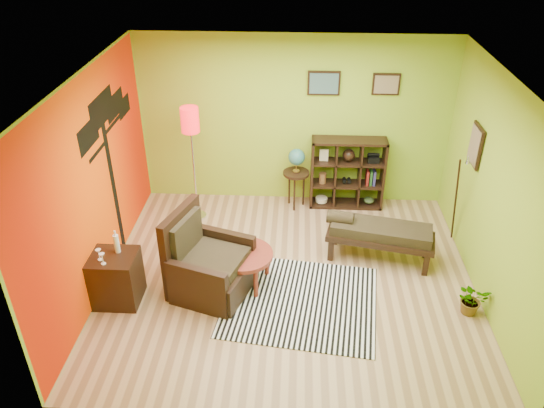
# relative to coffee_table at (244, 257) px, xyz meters

# --- Properties ---
(ground) EXTENTS (5.00, 5.00, 0.00)m
(ground) POSITION_rel_coffee_table_xyz_m (0.60, 0.11, -0.41)
(ground) COLOR tan
(ground) RESTS_ON ground
(room_shell) EXTENTS (5.04, 4.54, 2.82)m
(room_shell) POSITION_rel_coffee_table_xyz_m (0.51, 0.12, 1.39)
(room_shell) COLOR #91B528
(room_shell) RESTS_ON ground
(zebra_rug) EXTENTS (2.14, 1.93, 0.01)m
(zebra_rug) POSITION_rel_coffee_table_xyz_m (0.77, -0.36, -0.41)
(zebra_rug) COLOR white
(zebra_rug) RESTS_ON ground
(coffee_table) EXTENTS (0.78, 0.78, 0.50)m
(coffee_table) POSITION_rel_coffee_table_xyz_m (0.00, 0.00, 0.00)
(coffee_table) COLOR maroon
(coffee_table) RESTS_ON ground
(armchair) EXTENTS (1.18, 1.17, 1.15)m
(armchair) POSITION_rel_coffee_table_xyz_m (-0.47, -0.16, -0.07)
(armchair) COLOR black
(armchair) RESTS_ON ground
(side_cabinet) EXTENTS (0.58, 0.53, 1.01)m
(side_cabinet) POSITION_rel_coffee_table_xyz_m (-1.60, -0.44, -0.06)
(side_cabinet) COLOR black
(side_cabinet) RESTS_ON ground
(floor_lamp) EXTENTS (0.28, 0.28, 1.88)m
(floor_lamp) POSITION_rel_coffee_table_xyz_m (-0.92, 1.63, 1.10)
(floor_lamp) COLOR silver
(floor_lamp) RESTS_ON ground
(globe_table) EXTENTS (0.43, 0.43, 1.05)m
(globe_table) POSITION_rel_coffee_table_xyz_m (0.67, 2.05, 0.38)
(globe_table) COLOR black
(globe_table) RESTS_ON ground
(cube_shelf) EXTENTS (1.20, 0.35, 1.20)m
(cube_shelf) POSITION_rel_coffee_table_xyz_m (1.52, 2.14, 0.19)
(cube_shelf) COLOR black
(cube_shelf) RESTS_ON ground
(bench) EXTENTS (1.57, 0.84, 0.69)m
(bench) POSITION_rel_coffee_table_xyz_m (1.84, 0.65, 0.03)
(bench) COLOR black
(bench) RESTS_ON ground
(potted_plant) EXTENTS (0.43, 0.46, 0.33)m
(potted_plant) POSITION_rel_coffee_table_xyz_m (2.90, -0.45, -0.25)
(potted_plant) COLOR #26661E
(potted_plant) RESTS_ON ground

